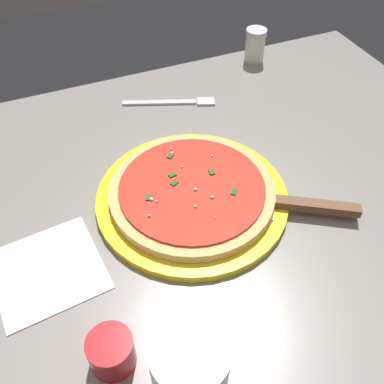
% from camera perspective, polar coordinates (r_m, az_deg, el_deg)
% --- Properties ---
extents(ground_plane, '(5.00, 5.00, 0.00)m').
position_cam_1_polar(ground_plane, '(1.34, 1.44, -21.45)').
color(ground_plane, black).
extents(restaurant_table, '(1.04, 0.76, 0.73)m').
position_cam_1_polar(restaurant_table, '(0.82, 2.20, -5.97)').
color(restaurant_table, black).
rests_on(restaurant_table, ground_plane).
extents(serving_plate, '(0.31, 0.31, 0.01)m').
position_cam_1_polar(serving_plate, '(0.69, 0.00, -0.77)').
color(serving_plate, yellow).
rests_on(serving_plate, restaurant_table).
extents(pizza, '(0.26, 0.26, 0.02)m').
position_cam_1_polar(pizza, '(0.68, -0.00, 0.15)').
color(pizza, '#DBB26B').
rests_on(pizza, serving_plate).
extents(pizza_server, '(0.21, 0.15, 0.01)m').
position_cam_1_polar(pizza_server, '(0.68, 12.85, -1.55)').
color(pizza_server, silver).
rests_on(pizza_server, serving_plate).
extents(cup_tall_drink, '(0.08, 0.08, 0.11)m').
position_cam_1_polar(cup_tall_drink, '(0.49, -0.28, -22.74)').
color(cup_tall_drink, silver).
rests_on(cup_tall_drink, restaurant_table).
extents(cup_small_sauce, '(0.06, 0.06, 0.05)m').
position_cam_1_polar(cup_small_sauce, '(0.54, -10.58, -20.02)').
color(cup_small_sauce, '#B2191E').
rests_on(cup_small_sauce, restaurant_table).
extents(napkin_folded_right, '(0.16, 0.16, 0.00)m').
position_cam_1_polar(napkin_folded_right, '(0.65, -18.47, -9.75)').
color(napkin_folded_right, white).
rests_on(napkin_folded_right, restaurant_table).
extents(fork, '(0.18, 0.08, 0.00)m').
position_cam_1_polar(fork, '(0.90, -2.28, 11.76)').
color(fork, silver).
rests_on(fork, restaurant_table).
extents(parmesan_shaker, '(0.05, 0.05, 0.07)m').
position_cam_1_polar(parmesan_shaker, '(1.03, 8.32, 18.63)').
color(parmesan_shaker, silver).
rests_on(parmesan_shaker, restaurant_table).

